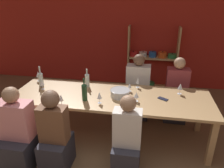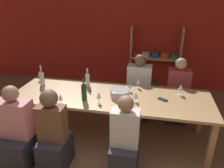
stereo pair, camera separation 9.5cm
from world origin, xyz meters
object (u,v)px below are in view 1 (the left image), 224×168
object	(u,v)px
wine_glass_white_a	(42,83)
person_far_a	(175,97)
wine_bottle_amber	(87,80)
person_near_a	(19,137)
wine_glass_red_b	(138,81)
wine_glass_red_d	(136,95)
mixing_bowl	(120,93)
wine_glass_red_a	(61,98)
dining_table	(111,99)
wine_glass_empty_a	(38,74)
shelf_unit	(151,64)
wine_glass_red_c	(130,86)
person_far_b	(137,93)
wine_glass_red_e	(180,87)
cell_phone	(163,99)
wine_glass_empty_b	(99,95)
person_near_b	(55,140)
person_near_c	(127,146)
wine_bottle_green	(41,79)
wine_bottle_dark	(84,91)

from	to	relation	value
wine_glass_white_a	person_far_a	world-z (taller)	person_far_a
wine_bottle_amber	person_near_a	xyz separation A→B (m)	(-0.66, -1.07, -0.46)
wine_glass_red_b	wine_glass_red_d	distance (m)	0.50
mixing_bowl	wine_glass_red_a	distance (m)	0.88
dining_table	wine_glass_empty_a	bearing A→B (deg)	165.47
shelf_unit	wine_glass_red_c	bearing A→B (deg)	-99.99
wine_glass_red_b	person_far_b	size ratio (longest dim) A/B	0.14
wine_glass_red_e	wine_glass_empty_a	bearing A→B (deg)	177.32
wine_glass_red_e	shelf_unit	bearing A→B (deg)	103.00
shelf_unit	cell_phone	size ratio (longest dim) A/B	9.15
wine_glass_empty_a	wine_glass_red_d	size ratio (longest dim) A/B	1.22
mixing_bowl	wine_glass_red_c	size ratio (longest dim) A/B	2.19
mixing_bowl	wine_glass_red_a	xyz separation A→B (m)	(-0.77, -0.42, 0.05)
shelf_unit	wine_glass_empty_b	xyz separation A→B (m)	(-0.72, -2.41, 0.27)
person_near_a	person_near_b	world-z (taller)	person_near_a
wine_glass_red_d	person_near_b	world-z (taller)	person_near_b
person_near_c	person_far_a	bearing A→B (deg)	64.38
wine_bottle_green	person_near_b	distance (m)	1.23
wine_glass_red_d	mixing_bowl	bearing A→B (deg)	154.64
wine_glass_white_a	wine_glass_red_c	xyz separation A→B (m)	(1.41, 0.16, -0.01)
wine_glass_red_a	cell_phone	bearing A→B (deg)	17.12
wine_glass_empty_b	person_near_c	bearing A→B (deg)	-46.41
wine_glass_red_b	wine_glass_red_c	xyz separation A→B (m)	(-0.12, -0.17, -0.02)
wine_glass_red_e	person_near_a	world-z (taller)	person_near_a
shelf_unit	wine_glass_red_e	distance (m)	1.97
wine_glass_red_a	wine_glass_red_b	world-z (taller)	wine_glass_red_b
mixing_bowl	wine_glass_empty_b	size ratio (longest dim) A/B	1.75
wine_glass_white_a	dining_table	bearing A→B (deg)	-2.05
wine_bottle_green	person_far_b	world-z (taller)	person_far_b
person_near_b	shelf_unit	bearing A→B (deg)	67.78
shelf_unit	wine_glass_red_a	distance (m)	2.86
wine_glass_white_a	person_far_b	distance (m)	1.74
wine_glass_empty_a	wine_glass_red_a	distance (m)	1.08
shelf_unit	cell_phone	bearing A→B (deg)	-85.27
wine_bottle_dark	wine_glass_red_a	world-z (taller)	wine_bottle_dark
person_far_b	wine_glass_red_c	bearing A→B (deg)	80.47
wine_bottle_green	person_near_a	size ratio (longest dim) A/B	0.30
person_near_a	person_far_a	bearing A→B (deg)	35.96
mixing_bowl	person_near_b	bearing A→B (deg)	-132.80
wine_glass_empty_b	person_near_b	world-z (taller)	person_near_b
person_near_c	wine_bottle_amber	bearing A→B (deg)	127.81
person_far_a	person_near_b	bearing A→B (deg)	43.54
wine_glass_empty_b	wine_glass_white_a	size ratio (longest dim) A/B	1.16
cell_phone	person_far_b	world-z (taller)	person_far_b
shelf_unit	wine_glass_red_e	world-z (taller)	shelf_unit
person_far_a	person_near_b	size ratio (longest dim) A/B	1.03
dining_table	wine_bottle_dark	world-z (taller)	wine_bottle_dark
cell_phone	person_far_a	bearing A→B (deg)	69.66
mixing_bowl	wine_glass_red_e	xyz separation A→B (m)	(0.90, 0.25, 0.06)
dining_table	wine_glass_red_b	xyz separation A→B (m)	(0.39, 0.38, 0.18)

